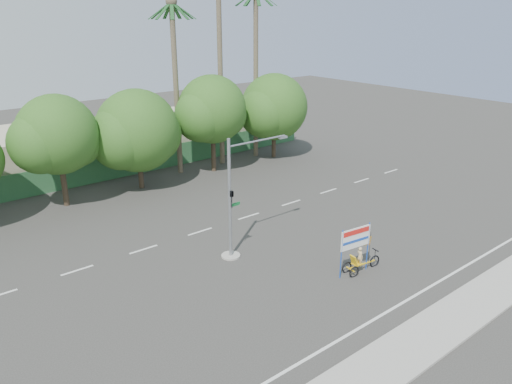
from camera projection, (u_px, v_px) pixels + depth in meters
ground at (311, 269)px, 27.41m from camera, size 120.00×120.00×0.00m
sidewalk_near at (432, 333)px, 21.93m from camera, size 50.00×2.40×0.12m
fence at (133, 163)px, 42.69m from camera, size 38.00×0.08×2.00m
building_right at (185, 131)px, 50.43m from camera, size 14.00×8.00×3.60m
tree_left at (57, 138)px, 34.57m from camera, size 6.66×5.60×8.07m
tree_center at (137, 133)px, 38.33m from camera, size 7.62×6.40×7.85m
tree_right at (212, 112)px, 42.21m from camera, size 6.90×5.80×8.36m
tree_far_right at (274, 109)px, 46.56m from camera, size 7.38×6.20×7.94m
palm_tall at (220, 46)px, 42.70m from camera, size 3.73×3.79×17.45m
palm_mid at (256, 56)px, 45.44m from camera, size 3.73×3.79×15.45m
palm_short at (175, 69)px, 40.59m from camera, size 3.73×3.79×14.45m
traffic_signal at (234, 209)px, 27.99m from camera, size 4.72×1.10×7.00m
trike_billboard at (358, 253)px, 26.73m from camera, size 2.87×0.83×2.84m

